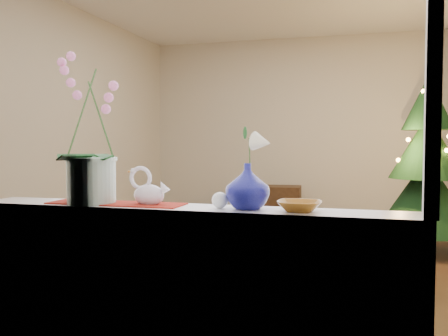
{
  "coord_description": "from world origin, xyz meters",
  "views": [
    {
      "loc": [
        0.84,
        -4.61,
        1.23
      ],
      "look_at": [
        -0.1,
        -1.4,
        1.06
      ],
      "focal_mm": 40.0,
      "sensor_mm": 36.0,
      "label": 1
    }
  ],
  "objects_px": {
    "swan": "(149,187)",
    "amber_dish": "(299,207)",
    "orchid_pot": "(91,127)",
    "xmas_tree": "(427,164)",
    "side_table": "(269,209)",
    "blue_vase": "(248,183)",
    "paperweight": "(220,200)"
  },
  "relations": [
    {
      "from": "orchid_pot",
      "to": "side_table",
      "type": "relative_size",
      "value": 0.91
    },
    {
      "from": "swan",
      "to": "blue_vase",
      "type": "height_order",
      "value": "blue_vase"
    },
    {
      "from": "xmas_tree",
      "to": "paperweight",
      "type": "bearing_deg",
      "value": -109.2
    },
    {
      "from": "amber_dish",
      "to": "xmas_tree",
      "type": "height_order",
      "value": "xmas_tree"
    },
    {
      "from": "swan",
      "to": "amber_dish",
      "type": "relative_size",
      "value": 1.26
    },
    {
      "from": "orchid_pot",
      "to": "paperweight",
      "type": "bearing_deg",
      "value": 0.44
    },
    {
      "from": "amber_dish",
      "to": "side_table",
      "type": "xyz_separation_m",
      "value": [
        -1.0,
        4.45,
        -0.62
      ]
    },
    {
      "from": "amber_dish",
      "to": "xmas_tree",
      "type": "xyz_separation_m",
      "value": [
        0.92,
        3.71,
        0.04
      ]
    },
    {
      "from": "side_table",
      "to": "amber_dish",
      "type": "bearing_deg",
      "value": -81.78
    },
    {
      "from": "blue_vase",
      "to": "amber_dish",
      "type": "relative_size",
      "value": 1.45
    },
    {
      "from": "orchid_pot",
      "to": "amber_dish",
      "type": "relative_size",
      "value": 4.56
    },
    {
      "from": "orchid_pot",
      "to": "side_table",
      "type": "bearing_deg",
      "value": 89.33
    },
    {
      "from": "amber_dish",
      "to": "swan",
      "type": "bearing_deg",
      "value": 178.32
    },
    {
      "from": "blue_vase",
      "to": "xmas_tree",
      "type": "distance_m",
      "value": 3.88
    },
    {
      "from": "swan",
      "to": "side_table",
      "type": "distance_m",
      "value": 4.49
    },
    {
      "from": "orchid_pot",
      "to": "swan",
      "type": "bearing_deg",
      "value": 4.64
    },
    {
      "from": "paperweight",
      "to": "amber_dish",
      "type": "relative_size",
      "value": 0.45
    },
    {
      "from": "swan",
      "to": "xmas_tree",
      "type": "height_order",
      "value": "xmas_tree"
    },
    {
      "from": "orchid_pot",
      "to": "paperweight",
      "type": "distance_m",
      "value": 0.76
    },
    {
      "from": "orchid_pot",
      "to": "xmas_tree",
      "type": "xyz_separation_m",
      "value": [
        1.97,
        3.72,
        -0.32
      ]
    },
    {
      "from": "paperweight",
      "to": "swan",
      "type": "bearing_deg",
      "value": 176.98
    },
    {
      "from": "paperweight",
      "to": "xmas_tree",
      "type": "height_order",
      "value": "xmas_tree"
    },
    {
      "from": "amber_dish",
      "to": "side_table",
      "type": "height_order",
      "value": "amber_dish"
    },
    {
      "from": "swan",
      "to": "amber_dish",
      "type": "xyz_separation_m",
      "value": [
        0.74,
        -0.02,
        -0.07
      ]
    },
    {
      "from": "swan",
      "to": "side_table",
      "type": "xyz_separation_m",
      "value": [
        -0.25,
        4.43,
        -0.69
      ]
    },
    {
      "from": "orchid_pot",
      "to": "blue_vase",
      "type": "distance_m",
      "value": 0.85
    },
    {
      "from": "side_table",
      "to": "paperweight",
      "type": "bearing_deg",
      "value": -86.42
    },
    {
      "from": "orchid_pot",
      "to": "amber_dish",
      "type": "xyz_separation_m",
      "value": [
        1.05,
        0.0,
        -0.36
      ]
    },
    {
      "from": "swan",
      "to": "blue_vase",
      "type": "xyz_separation_m",
      "value": [
        0.5,
        -0.01,
        0.03
      ]
    },
    {
      "from": "blue_vase",
      "to": "paperweight",
      "type": "relative_size",
      "value": 3.19
    },
    {
      "from": "orchid_pot",
      "to": "blue_vase",
      "type": "height_order",
      "value": "orchid_pot"
    },
    {
      "from": "swan",
      "to": "amber_dish",
      "type": "height_order",
      "value": "swan"
    }
  ]
}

